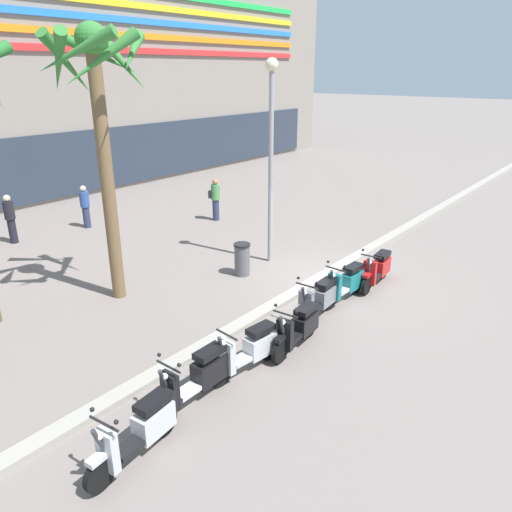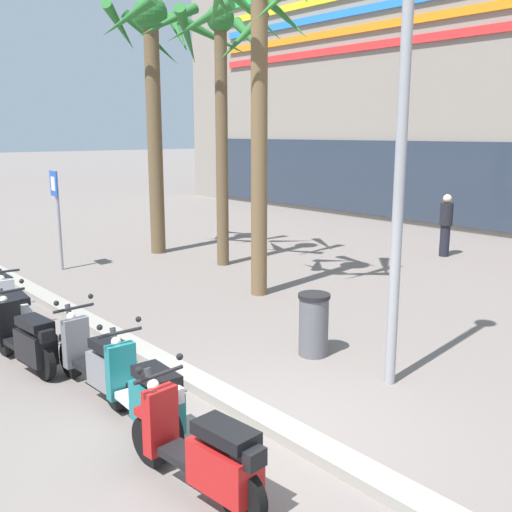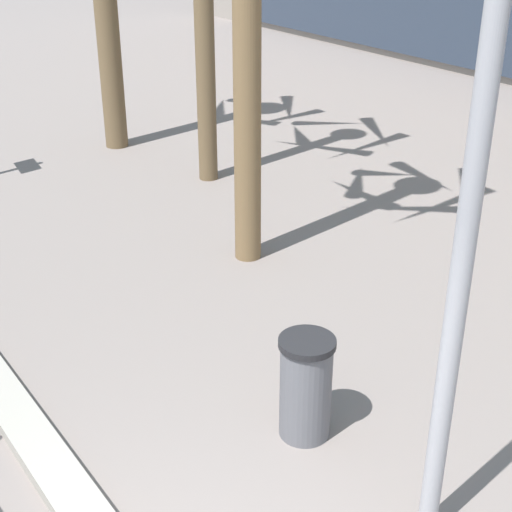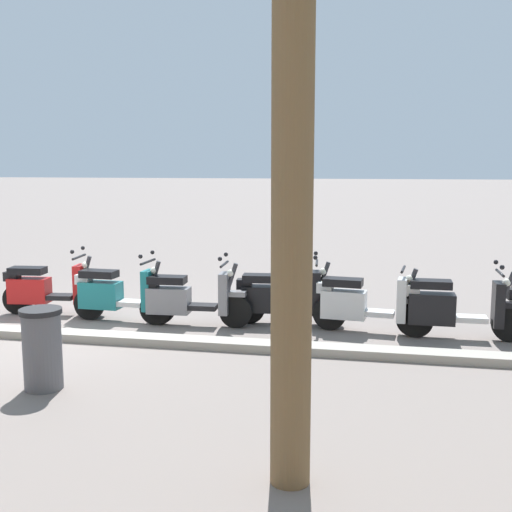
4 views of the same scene
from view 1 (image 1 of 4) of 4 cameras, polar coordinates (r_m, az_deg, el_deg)
name	(u,v)px [view 1 (image 1 of 4)]	position (r m, az deg, el deg)	size (l,w,h in m)	color
ground_plane	(332,280)	(14.03, 8.86, -2.75)	(200.00, 200.00, 0.00)	slate
curb_strip	(324,276)	(14.13, 7.98, -2.28)	(60.00, 0.36, 0.12)	gray
scooter_silver_gap_after_mid	(140,430)	(8.07, -13.33, -19.16)	(1.84, 0.58, 1.17)	black
scooter_black_mid_centre	(198,377)	(9.00, -6.77, -13.81)	(1.86, 0.56, 1.17)	black
scooter_silver_mid_front	(250,349)	(9.75, -0.67, -10.78)	(1.80, 0.57, 1.04)	black
scooter_black_second_in_line	(299,327)	(10.55, 5.03, -8.28)	(1.79, 0.56, 1.17)	black
scooter_grey_last_in_row	(319,299)	(11.83, 7.38, -4.99)	(1.84, 0.56, 1.17)	black
scooter_teal_lead_nearest	(347,283)	(12.78, 10.54, -3.07)	(1.78, 0.56, 1.17)	black
scooter_red_mid_rear	(378,269)	(13.85, 14.00, -1.46)	(1.83, 0.56, 1.17)	black
palm_tree_mid_walkway	(98,96)	(12.18, -17.93, 17.33)	(2.70, 2.72, 6.57)	brown
pedestrian_strolling_near_curb	(10,218)	(18.53, -26.73, 3.99)	(0.34, 0.34, 1.68)	black
pedestrian_window_shopping	(215,198)	(19.24, -4.77, 6.70)	(0.43, 0.42, 1.65)	#2D3351
pedestrian_by_palm_tree	(85,206)	(19.32, -19.30, 5.54)	(0.34, 0.34, 1.60)	#2D3351
litter_bin	(242,259)	(14.04, -1.63, -0.36)	(0.48, 0.48, 0.95)	#56565B
street_lamp	(271,142)	(14.32, 1.76, 13.17)	(0.36, 0.36, 5.88)	#939399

